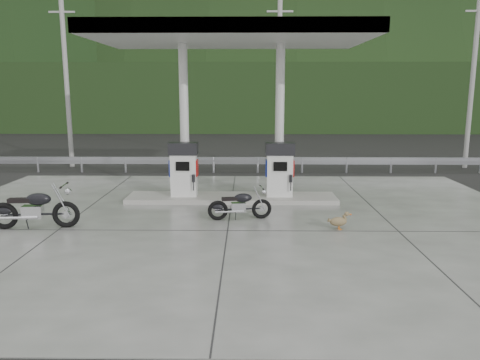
{
  "coord_description": "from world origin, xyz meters",
  "views": [
    {
      "loc": [
        0.5,
        -12.86,
        3.66
      ],
      "look_at": [
        0.3,
        1.0,
        1.0
      ],
      "focal_mm": 35.0,
      "sensor_mm": 36.0,
      "label": 1
    }
  ],
  "objects_px": {
    "gas_pump_right": "(280,170)",
    "motorcycle_left": "(35,209)",
    "motorcycle_right": "(240,205)",
    "duck": "(338,222)",
    "gas_pump_left": "(184,169)"
  },
  "relations": [
    {
      "from": "motorcycle_right",
      "to": "duck",
      "type": "relative_size",
      "value": 3.02
    },
    {
      "from": "gas_pump_left",
      "to": "motorcycle_left",
      "type": "relative_size",
      "value": 0.82
    },
    {
      "from": "gas_pump_left",
      "to": "motorcycle_right",
      "type": "bearing_deg",
      "value": -51.16
    },
    {
      "from": "gas_pump_right",
      "to": "motorcycle_right",
      "type": "distance_m",
      "value": 2.78
    },
    {
      "from": "gas_pump_left",
      "to": "gas_pump_right",
      "type": "xyz_separation_m",
      "value": [
        3.2,
        0.0,
        0.0
      ]
    },
    {
      "from": "gas_pump_right",
      "to": "motorcycle_left",
      "type": "xyz_separation_m",
      "value": [
        -6.76,
        -3.33,
        -0.53
      ]
    },
    {
      "from": "gas_pump_left",
      "to": "motorcycle_right",
      "type": "distance_m",
      "value": 3.11
    },
    {
      "from": "gas_pump_left",
      "to": "motorcycle_right",
      "type": "height_order",
      "value": "gas_pump_left"
    },
    {
      "from": "gas_pump_right",
      "to": "motorcycle_left",
      "type": "bearing_deg",
      "value": -153.81
    },
    {
      "from": "duck",
      "to": "motorcycle_left",
      "type": "bearing_deg",
      "value": 173.09
    },
    {
      "from": "motorcycle_left",
      "to": "duck",
      "type": "distance_m",
      "value": 8.11
    },
    {
      "from": "gas_pump_right",
      "to": "motorcycle_right",
      "type": "relative_size",
      "value": 1.05
    },
    {
      "from": "gas_pump_right",
      "to": "motorcycle_left",
      "type": "height_order",
      "value": "gas_pump_right"
    },
    {
      "from": "gas_pump_left",
      "to": "gas_pump_right",
      "type": "relative_size",
      "value": 1.0
    },
    {
      "from": "motorcycle_left",
      "to": "motorcycle_right",
      "type": "bearing_deg",
      "value": 4.22
    }
  ]
}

